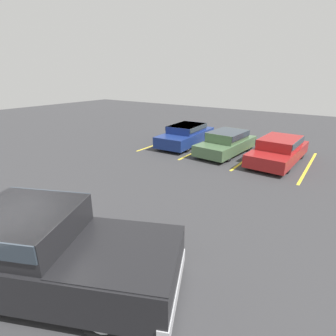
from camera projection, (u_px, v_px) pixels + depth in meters
ground_plane at (18, 273)px, 5.80m from camera, size 60.00×60.00×0.00m
stall_stripe_a at (164, 142)px, 16.94m from camera, size 0.12×5.34×0.01m
stall_stripe_b at (203, 148)px, 15.43m from camera, size 0.12×5.34×0.01m
stall_stripe_c at (250, 157)px, 13.92m from camera, size 0.12×5.34×0.01m
stall_stripe_d at (308, 167)px, 12.42m from camera, size 0.12×5.34×0.01m
pickup_truck at (41, 250)px, 5.19m from camera, size 5.88×4.14×1.71m
parked_sedan_a at (186, 134)px, 16.02m from camera, size 2.04×4.62×1.24m
parked_sedan_b at (227, 142)px, 14.32m from camera, size 2.05×4.32×1.22m
parked_sedan_c at (279, 149)px, 12.89m from camera, size 2.05×4.65×1.22m
wheel_stop_curb at (240, 139)px, 17.43m from camera, size 1.97×0.20×0.14m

